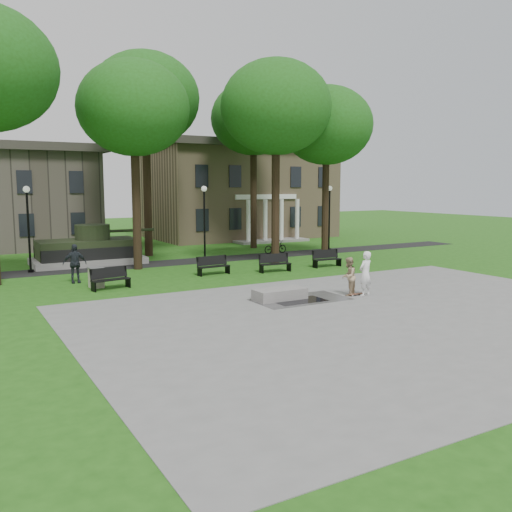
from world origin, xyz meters
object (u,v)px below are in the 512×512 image
(cyclist, at_px, (275,242))
(park_bench_0, at_px, (110,278))
(friend_watching, at_px, (349,276))
(skateboarder, at_px, (365,274))
(trash_bin, at_px, (96,277))
(concrete_block, at_px, (280,294))

(cyclist, distance_m, park_bench_0, 15.51)
(friend_watching, distance_m, park_bench_0, 10.84)
(skateboarder, height_order, trash_bin, skateboarder)
(cyclist, bearing_deg, park_bench_0, 119.80)
(skateboarder, xyz_separation_m, cyclist, (4.47, 14.57, -0.18))
(friend_watching, height_order, cyclist, cyclist)
(friend_watching, relative_size, park_bench_0, 0.90)
(friend_watching, height_order, park_bench_0, friend_watching)
(friend_watching, xyz_separation_m, cyclist, (5.03, 14.12, -0.05))
(trash_bin, bearing_deg, cyclist, 25.73)
(concrete_block, xyz_separation_m, friend_watching, (3.03, -0.76, 0.61))
(friend_watching, bearing_deg, concrete_block, -47.02)
(friend_watching, relative_size, trash_bin, 1.74)
(skateboarder, xyz_separation_m, trash_bin, (-9.60, 7.79, -0.50))
(cyclist, relative_size, trash_bin, 2.05)
(cyclist, bearing_deg, trash_bin, 116.71)
(trash_bin, bearing_deg, park_bench_0, -55.59)
(friend_watching, relative_size, cyclist, 0.85)
(concrete_block, relative_size, cyclist, 1.12)
(trash_bin, bearing_deg, friend_watching, -39.08)
(friend_watching, bearing_deg, cyclist, -142.56)
(cyclist, bearing_deg, skateboarder, 163.92)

